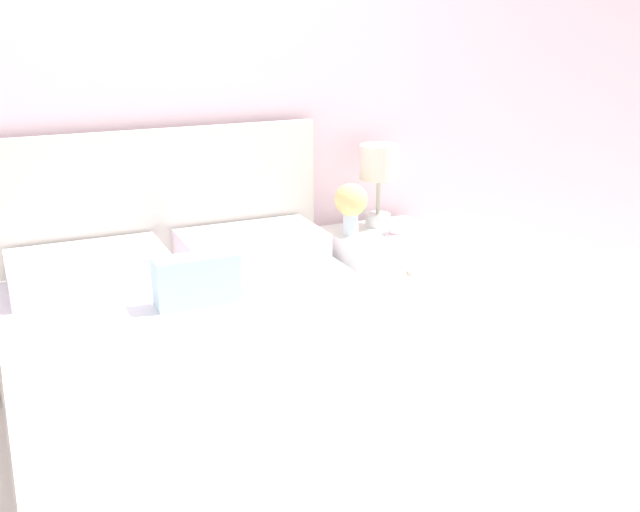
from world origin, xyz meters
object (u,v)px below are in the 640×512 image
teacup (397,228)px  table_lamp (379,170)px  flower_vase (351,203)px  nightstand (383,293)px  bed (236,415)px

teacup → table_lamp: bearing=93.7°
table_lamp → flower_vase: 0.23m
nightstand → table_lamp: bearing=79.9°
nightstand → teacup: (0.03, -0.06, 0.33)m
flower_vase → teacup: (0.19, -0.09, -0.12)m
bed → teacup: bed is taller
bed → flower_vase: size_ratio=9.15×
nightstand → teacup: size_ratio=4.90×
nightstand → flower_vase: (-0.16, 0.03, 0.45)m
table_lamp → nightstand: bearing=-100.1°
table_lamp → teacup: 0.29m
bed → table_lamp: 1.47m
nightstand → flower_vase: 0.48m
table_lamp → flower_vase: (-0.18, -0.08, -0.12)m
bed → flower_vase: bearing=44.0°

